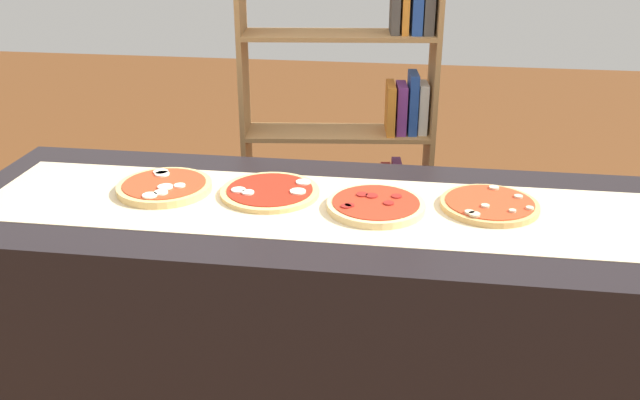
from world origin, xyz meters
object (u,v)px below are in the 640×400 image
(pizza_mozzarella_0, at_px, (165,187))
(pizza_pepperoni_2, at_px, (376,205))
(pizza_mozzarella_1, at_px, (270,192))
(bookshelf, at_px, (363,141))
(pizza_mushroom_3, at_px, (490,205))

(pizza_mozzarella_0, relative_size, pizza_pepperoni_2, 1.02)
(pizza_mozzarella_1, xyz_separation_m, bookshelf, (0.21, 0.88, -0.13))
(pizza_pepperoni_2, distance_m, bookshelf, 0.96)
(pizza_mozzarella_0, distance_m, pizza_mushroom_3, 0.96)
(pizza_pepperoni_2, xyz_separation_m, bookshelf, (-0.11, 0.95, -0.13))
(pizza_pepperoni_2, distance_m, pizza_mushroom_3, 0.33)
(pizza_mozzarella_1, bearing_deg, pizza_mozzarella_0, -176.71)
(pizza_mozzarella_1, bearing_deg, bookshelf, 76.79)
(pizza_mozzarella_0, relative_size, bookshelf, 0.17)
(pizza_pepperoni_2, relative_size, bookshelf, 0.17)
(pizza_mozzarella_1, distance_m, pizza_pepperoni_2, 0.33)
(bookshelf, bearing_deg, pizza_mozzarella_1, -103.21)
(pizza_mozzarella_0, distance_m, pizza_mozzarella_1, 0.32)
(pizza_mozzarella_0, xyz_separation_m, pizza_mushroom_3, (0.96, 0.01, -0.00))
(pizza_mozzarella_1, height_order, pizza_mushroom_3, pizza_mushroom_3)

